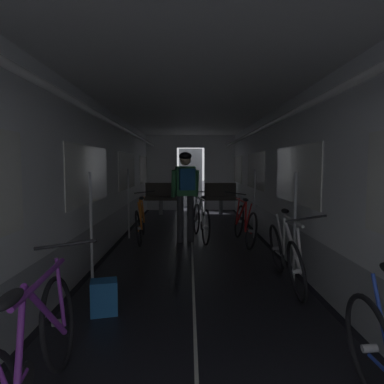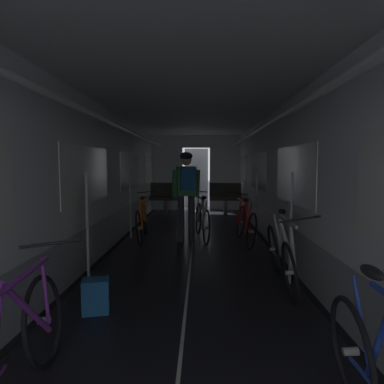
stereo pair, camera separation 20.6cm
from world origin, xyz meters
name	(u,v)px [view 2 (the right image)]	position (x,y,z in m)	size (l,w,h in m)	color
train_car_shell	(192,152)	(0.00, 3.60, 1.70)	(3.14, 12.34, 2.57)	black
bench_seat_far_left	(166,195)	(-0.90, 8.07, 0.57)	(0.98, 0.51, 0.95)	gray
bench_seat_far_right	(225,195)	(0.90, 8.07, 0.57)	(0.98, 0.51, 0.95)	gray
bicycle_orange	(142,221)	(-1.01, 4.50, 0.38)	(0.44, 1.69, 0.95)	black
bicycle_red	(245,224)	(1.00, 4.26, 0.38)	(0.45, 1.69, 0.96)	black
bicycle_white	(281,255)	(1.14, 2.03, 0.38)	(0.44, 1.69, 0.96)	black
bicycle_purple	(11,353)	(-0.96, -0.18, 0.38)	(0.44, 1.69, 0.95)	black
person_cyclist_aisle	(186,187)	(-0.12, 4.34, 1.07)	(0.56, 0.44, 1.73)	#2D2D33
bicycle_silver_in_aisle	(202,220)	(0.18, 4.60, 0.38)	(0.48, 1.68, 0.94)	black
backpack_on_floor	(96,296)	(-0.90, 1.22, 0.17)	(0.26, 0.20, 0.34)	#1E5693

